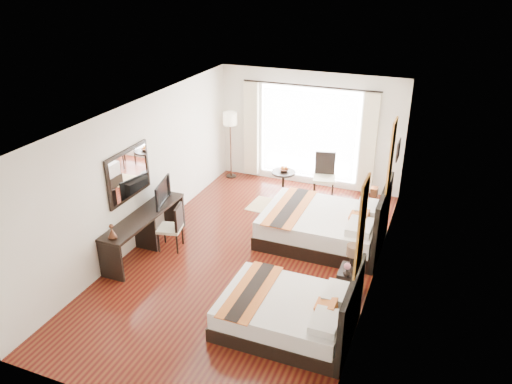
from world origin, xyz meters
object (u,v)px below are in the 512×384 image
at_px(bed_near, 291,313).
at_px(vase, 347,270).
at_px(desk_chair, 172,235).
at_px(nightstand, 350,281).
at_px(console_desk, 145,232).
at_px(table_lamp, 354,252).
at_px(window_chair, 324,185).
at_px(television, 159,192).
at_px(bed_far, 326,226).
at_px(floor_lamp, 230,123).
at_px(side_table, 283,184).
at_px(fruit_bowl, 284,170).

bearing_deg(bed_near, vase, 59.00).
height_order(bed_near, desk_chair, bed_near).
distance_m(nightstand, console_desk, 3.95).
distance_m(table_lamp, vase, 0.34).
relative_size(nightstand, console_desk, 0.22).
bearing_deg(vase, window_chair, 110.00).
xyz_separation_m(vase, desk_chair, (-3.48, 0.36, -0.28)).
relative_size(table_lamp, television, 0.46).
distance_m(console_desk, window_chair, 4.37).
xyz_separation_m(bed_far, nightstand, (0.82, -1.52, -0.11)).
distance_m(floor_lamp, window_chair, 2.78).
bearing_deg(console_desk, table_lamp, 2.21).
bearing_deg(side_table, bed_near, -69.73).
bearing_deg(bed_near, console_desk, 160.77).
xyz_separation_m(bed_near, side_table, (-1.62, 4.38, 0.03)).
distance_m(fruit_bowl, window_chair, 0.99).
distance_m(bed_far, console_desk, 3.51).
distance_m(desk_chair, floor_lamp, 3.84).
height_order(bed_far, floor_lamp, floor_lamp).
bearing_deg(bed_near, table_lamp, 63.64).
bearing_deg(television, table_lamp, -109.17).
bearing_deg(bed_far, television, -161.53).
bearing_deg(vase, bed_far, 114.45).
xyz_separation_m(console_desk, fruit_bowl, (1.69, 3.26, 0.29)).
bearing_deg(floor_lamp, television, -90.58).
bearing_deg(fruit_bowl, bed_near, -69.91).
bearing_deg(fruit_bowl, nightstand, -54.62).
xyz_separation_m(floor_lamp, window_chair, (2.53, -0.33, -1.12)).
xyz_separation_m(bed_near, bed_far, (-0.17, 2.74, 0.05)).
bearing_deg(television, console_desk, 164.53).
height_order(bed_near, console_desk, bed_near).
bearing_deg(bed_far, table_lamp, -60.46).
bearing_deg(nightstand, bed_near, -118.10).
bearing_deg(console_desk, desk_chair, 27.36).
xyz_separation_m(bed_near, window_chair, (-0.72, 4.68, 0.04)).
bearing_deg(nightstand, table_lamp, 94.07).
relative_size(table_lamp, floor_lamp, 0.22).
bearing_deg(television, bed_far, -84.91).
distance_m(nightstand, vase, 0.39).
height_order(desk_chair, side_table, desk_chair).
distance_m(console_desk, floor_lamp, 4.01).
bearing_deg(side_table, television, -121.81).
height_order(bed_far, vase, bed_far).
distance_m(vase, desk_chair, 3.51).
bearing_deg(fruit_bowl, television, -121.63).
height_order(bed_far, console_desk, bed_far).
xyz_separation_m(nightstand, window_chair, (-1.37, 3.46, 0.10)).
height_order(vase, window_chair, window_chair).
xyz_separation_m(bed_far, console_desk, (-3.13, -1.59, 0.04)).
distance_m(bed_near, table_lamp, 1.53).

